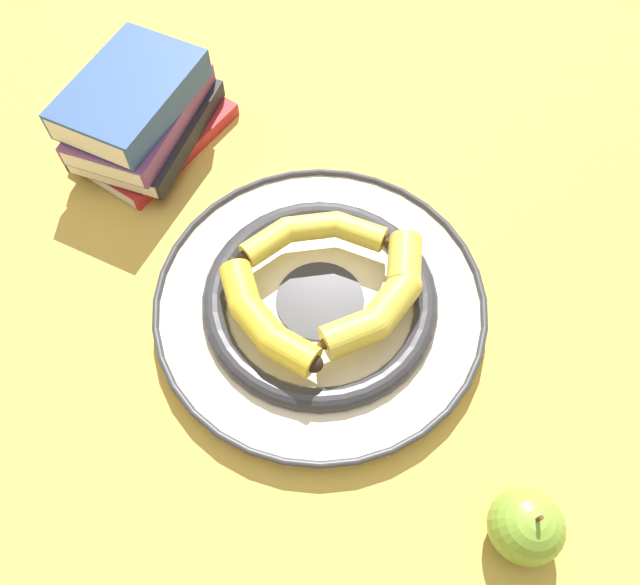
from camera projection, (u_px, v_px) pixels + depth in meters
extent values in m
plane|color=gold|center=(306.00, 320.00, 0.73)|extent=(2.80, 2.80, 0.00)
cylinder|color=beige|center=(320.00, 305.00, 0.73)|extent=(0.38, 0.38, 0.02)
torus|color=#2D2D33|center=(320.00, 299.00, 0.72)|extent=(0.27, 0.27, 0.03)
cylinder|color=#2D2D33|center=(320.00, 300.00, 0.72)|extent=(0.10, 0.10, 0.00)
torus|color=#333338|center=(320.00, 300.00, 0.72)|extent=(0.39, 0.39, 0.01)
cylinder|color=yellow|center=(240.00, 287.00, 0.69)|extent=(0.04, 0.05, 0.04)
cylinder|color=yellow|center=(259.00, 323.00, 0.67)|extent=(0.05, 0.06, 0.04)
cylinder|color=yellow|center=(293.00, 352.00, 0.65)|extent=(0.06, 0.06, 0.04)
sphere|color=yellow|center=(245.00, 306.00, 0.68)|extent=(0.04, 0.04, 0.04)
sphere|color=yellow|center=(273.00, 340.00, 0.66)|extent=(0.04, 0.04, 0.04)
cone|color=#472D19|center=(235.00, 268.00, 0.70)|extent=(0.03, 0.04, 0.03)
sphere|color=black|center=(314.00, 364.00, 0.65)|extent=(0.02, 0.02, 0.02)
cylinder|color=gold|center=(350.00, 334.00, 0.66)|extent=(0.06, 0.04, 0.04)
cylinder|color=gold|center=(390.00, 304.00, 0.68)|extent=(0.07, 0.06, 0.04)
cylinder|color=gold|center=(406.00, 263.00, 0.71)|extent=(0.06, 0.07, 0.04)
sphere|color=gold|center=(375.00, 324.00, 0.67)|extent=(0.04, 0.04, 0.04)
sphere|color=gold|center=(405.00, 285.00, 0.69)|extent=(0.04, 0.04, 0.04)
cone|color=#472D19|center=(325.00, 344.00, 0.66)|extent=(0.03, 0.03, 0.03)
sphere|color=black|center=(407.00, 241.00, 0.72)|extent=(0.02, 0.02, 0.02)
cylinder|color=yellow|center=(360.00, 232.00, 0.73)|extent=(0.06, 0.06, 0.03)
cylinder|color=yellow|center=(312.00, 227.00, 0.73)|extent=(0.06, 0.04, 0.03)
cylinder|color=yellow|center=(267.00, 243.00, 0.72)|extent=(0.07, 0.05, 0.03)
sphere|color=yellow|center=(337.00, 224.00, 0.74)|extent=(0.03, 0.03, 0.03)
sphere|color=yellow|center=(287.00, 230.00, 0.73)|extent=(0.03, 0.03, 0.03)
cone|color=#472D19|center=(384.00, 240.00, 0.73)|extent=(0.04, 0.04, 0.02)
sphere|color=black|center=(246.00, 257.00, 0.71)|extent=(0.02, 0.02, 0.02)
cube|color=#AD2328|center=(156.00, 135.00, 0.86)|extent=(0.24, 0.22, 0.02)
cube|color=white|center=(153.00, 138.00, 0.86)|extent=(0.23, 0.21, 0.02)
cube|color=black|center=(147.00, 125.00, 0.84)|extent=(0.24, 0.24, 0.03)
cube|color=white|center=(146.00, 128.00, 0.84)|extent=(0.22, 0.23, 0.02)
cube|color=#753D70|center=(140.00, 113.00, 0.81)|extent=(0.23, 0.23, 0.03)
cube|color=white|center=(139.00, 115.00, 0.81)|extent=(0.21, 0.22, 0.02)
cube|color=#2D4C84|center=(131.00, 93.00, 0.78)|extent=(0.22, 0.22, 0.04)
cube|color=white|center=(129.00, 96.00, 0.78)|extent=(0.21, 0.20, 0.03)
sphere|color=olive|center=(526.00, 526.00, 0.59)|extent=(0.07, 0.07, 0.07)
cylinder|color=#4C3319|center=(540.00, 519.00, 0.55)|extent=(0.00, 0.00, 0.01)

